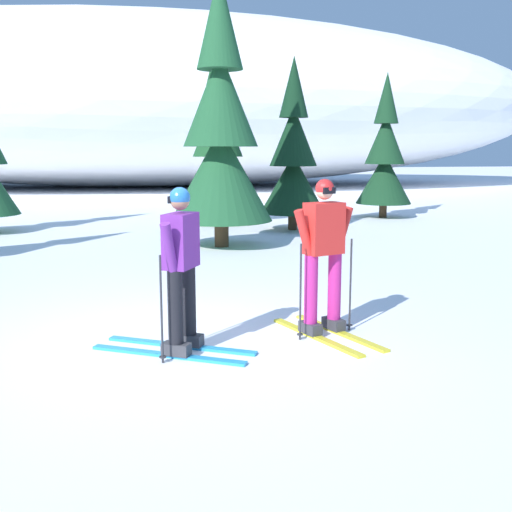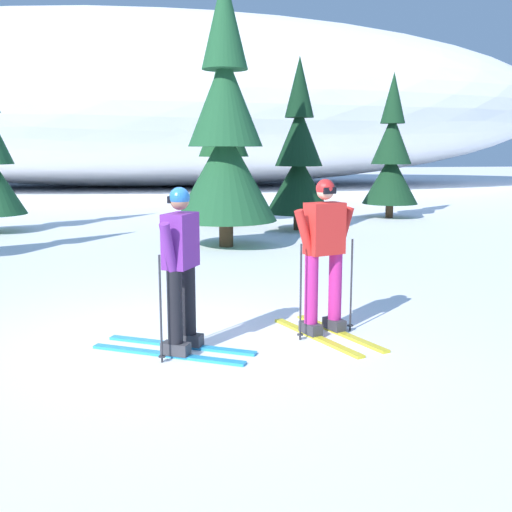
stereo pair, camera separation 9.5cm
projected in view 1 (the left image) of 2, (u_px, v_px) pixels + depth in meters
name	position (u px, v px, depth m)	size (l,w,h in m)	color
ground_plane	(172.00, 343.00, 6.56)	(120.00, 120.00, 0.00)	white
skier_red_jacket	(324.00, 254.00, 6.75)	(0.94, 1.61, 1.74)	gold
skier_purple_jacket	(181.00, 269.00, 6.11)	(1.67, 1.18, 1.69)	#2893CC
pine_tree_center_left	(221.00, 135.00, 12.65)	(2.16, 2.16, 5.60)	#47301E
pine_tree_center_right	(218.00, 149.00, 16.57)	(1.90, 1.90, 4.92)	#47301E
pine_tree_right	(293.00, 159.00, 15.45)	(1.68, 1.68, 4.34)	#47301E
pine_tree_far_right	(385.00, 158.00, 18.26)	(1.66, 1.66, 4.29)	#47301E
snow_ridge_background	(148.00, 103.00, 33.56)	(46.37, 19.25, 9.16)	white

